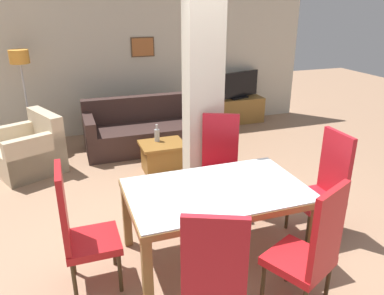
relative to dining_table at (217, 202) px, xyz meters
The scene contains 16 objects.
ground_plane 0.61m from the dining_table, ahead, with size 18.00×18.00×0.00m, color #A0795D.
back_wall 4.33m from the dining_table, 89.99° to the left, with size 7.20×0.09×2.70m.
divider_pillar 1.54m from the dining_table, 75.17° to the left, with size 0.44×0.30×2.70m.
dining_table is the anchor object (origin of this frame).
dining_chair_near_left 1.04m from the dining_table, 113.74° to the right, with size 0.61×0.61×1.16m.
dining_chair_head_right 1.23m from the dining_table, ahead, with size 0.46×0.46×1.16m.
dining_chair_head_left 1.27m from the dining_table, behind, with size 0.46×0.46×1.16m.
dining_chair_near_right 0.99m from the dining_table, 64.85° to the right, with size 0.61×0.61×1.16m.
dining_chair_far_right 1.01m from the dining_table, 65.28° to the left, with size 0.61×0.61×1.16m.
sofa 3.20m from the dining_table, 89.45° to the left, with size 2.09×0.89×0.85m.
armchair 3.37m from the dining_table, 123.15° to the left, with size 1.14×1.15×0.86m.
coffee_table 2.17m from the dining_table, 89.24° to the left, with size 0.65×0.53×0.44m.
bottle 2.26m from the dining_table, 90.45° to the left, with size 0.08×0.08×0.26m.
tv_stand 4.54m from the dining_table, 61.59° to the left, with size 1.06×0.40×0.52m.
tv_screen 4.53m from the dining_table, 61.59° to the left, with size 0.98×0.35×0.54m.
floor_lamp 4.35m from the dining_table, 115.90° to the left, with size 0.31×0.31×1.68m.
Camera 1 is at (-1.25, -2.88, 2.40)m, focal length 35.00 mm.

